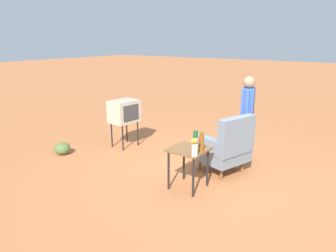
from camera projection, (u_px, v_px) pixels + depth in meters
ground_plane at (212, 174)px, 5.57m from camera, size 60.00×60.00×0.00m
armchair at (226, 146)px, 5.48m from camera, size 0.96×0.98×1.06m
side_table at (189, 155)px, 4.91m from camera, size 0.56×0.56×0.66m
tv_on_stand at (124, 112)px, 6.79m from camera, size 0.64×0.50×1.03m
person_standing at (247, 113)px, 5.95m from camera, size 0.55×0.31×1.64m
bottle_wine_green at (195, 141)px, 4.73m from camera, size 0.07×0.07×0.32m
bottle_tall_amber at (202, 142)px, 4.72m from camera, size 0.07×0.07×0.30m
flower_vase at (195, 146)px, 4.54m from camera, size 0.15×0.10×0.27m
shrub_near at (62, 149)px, 6.47m from camera, size 0.32×0.32×0.25m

